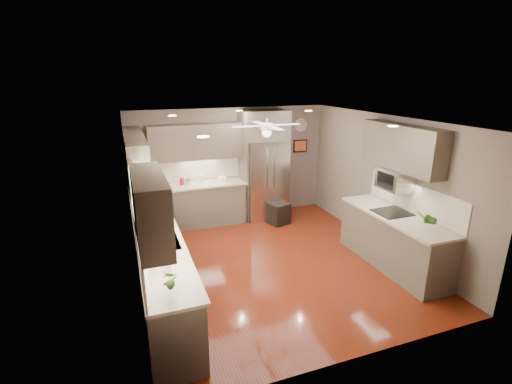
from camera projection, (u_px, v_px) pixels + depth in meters
floor at (272, 262)px, 6.59m from camera, size 5.00×5.00×0.00m
ceiling at (274, 120)px, 5.83m from camera, size 5.00×5.00×0.00m
wall_back at (231, 164)px, 8.45m from camera, size 4.50×0.00×4.50m
wall_front at (363, 263)px, 3.97m from camera, size 4.50×0.00×4.50m
wall_left at (132, 212)px, 5.47m from camera, size 0.00×5.00×5.00m
wall_right at (383, 183)px, 6.95m from camera, size 0.00×5.00×5.00m
canister_a at (182, 181)px, 7.88m from camera, size 0.10×0.10×0.15m
canister_b at (188, 182)px, 7.90m from camera, size 0.12×0.12×0.15m
canister_c at (201, 179)px, 8.03m from camera, size 0.15×0.15×0.19m
soap_bottle at (146, 226)px, 5.49m from camera, size 0.11×0.11×0.21m
potted_plant_left at (171, 280)px, 3.95m from camera, size 0.18×0.13×0.31m
potted_plant_right at (425, 218)px, 5.62m from camera, size 0.22×0.19×0.34m
bowl at (223, 180)px, 8.17m from camera, size 0.27×0.27×0.05m
left_run at (156, 251)px, 5.93m from camera, size 0.65×4.70×1.45m
back_run at (204, 203)px, 8.17m from camera, size 1.85×0.65×1.45m
uppers at (218, 154)px, 6.41m from camera, size 4.50×4.70×0.95m
window at (134, 203)px, 4.94m from camera, size 0.05×1.12×0.92m
sink at (160, 244)px, 5.23m from camera, size 0.50×0.70×0.32m
refrigerator at (265, 167)px, 8.39m from camera, size 1.06×0.75×2.45m
right_run at (394, 239)px, 6.36m from camera, size 0.70×2.20×1.45m
microwave at (395, 179)px, 6.32m from camera, size 0.43×0.55×0.34m
ceiling_fan at (267, 128)px, 6.15m from camera, size 1.18×1.18×0.32m
recessed_lights at (262, 118)px, 6.18m from camera, size 2.84×3.14×0.01m
wall_clock at (301, 125)px, 8.77m from camera, size 0.30×0.03×0.30m
framed_print at (300, 146)px, 8.91m from camera, size 0.36×0.03×0.30m
stool at (279, 213)px, 8.26m from camera, size 0.49×0.49×0.48m
paper_towel at (166, 261)px, 4.38m from camera, size 0.12×0.12×0.30m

